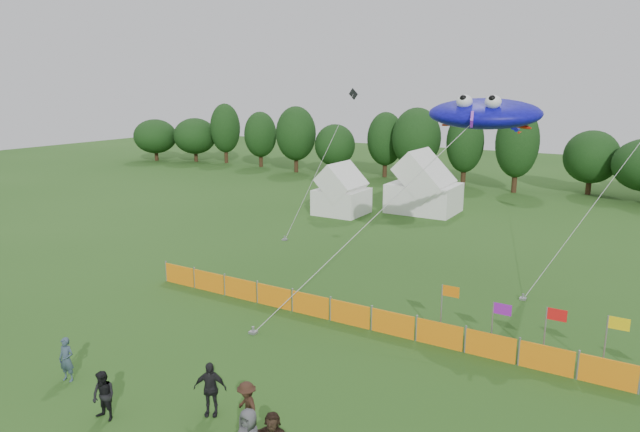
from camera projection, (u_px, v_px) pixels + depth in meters
The scene contains 13 objects.
ground at pixel (222, 413), 17.96m from camera, with size 160.00×160.00×0.00m, color #234C16.
treeline at pixel (548, 150), 53.72m from camera, with size 104.57×8.78×8.36m.
tent_left at pixel (342, 193), 45.58m from camera, with size 3.74×3.74×3.30m.
tent_right at pixel (424, 189), 46.21m from camera, with size 5.42×4.34×3.83m.
barrier_fence at pixel (350, 314), 24.47m from camera, with size 21.90×0.06×1.00m.
flag_row at pixel (549, 326), 21.02m from camera, with size 8.73×0.51×2.28m.
spectator_a at pixel (67, 359), 19.77m from camera, with size 0.58×0.38×1.59m, color #334655.
spectator_b at pixel (104, 396), 17.43m from camera, with size 0.77×0.60×1.59m, color black.
spectator_c at pixel (247, 407), 16.86m from camera, with size 1.02×0.59×1.58m, color #321D14.
spectator_d at pixel (210, 389), 17.70m from camera, with size 1.03×0.43×1.77m, color black.
stingray_kite at pixel (487, 114), 27.24m from camera, with size 9.44×17.15×9.74m.
small_kite_white at pixel (632, 153), 30.64m from camera, with size 5.68×10.88×9.60m.
small_kite_dark at pixel (329, 145), 42.01m from camera, with size 0.93×10.43×9.91m.
Camera 1 is at (10.99, -12.20, 10.07)m, focal length 32.00 mm.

